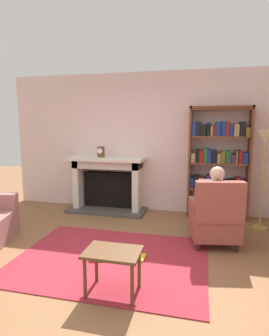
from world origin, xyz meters
The scene contains 11 objects.
ground centered at (0.00, 0.00, 0.00)m, with size 14.00×14.00×0.00m, color brown.
back_wall centered at (0.00, 2.55, 1.35)m, with size 5.60×0.10×2.70m, color beige.
area_rug centered at (0.00, 0.30, 0.01)m, with size 2.40×1.80×0.01m, color #9F2633.
fireplace centered at (-0.70, 2.30, 0.57)m, with size 1.53×0.64×1.08m.
mantel_clock centered at (-0.80, 2.20, 1.18)m, with size 0.14×0.14×0.20m.
bookshelf centered at (1.40, 2.33, 1.00)m, with size 1.08×0.32×2.03m.
armchair_reading centered at (1.31, 1.02, 0.42)m, with size 0.75×0.73×0.97m.
seated_reader centered at (1.29, 1.13, 0.62)m, with size 0.42×0.58×1.14m.
side_table centered at (0.25, -0.38, 0.39)m, with size 0.56×0.39×0.46m.
scattered_books centered at (0.08, 0.35, 0.03)m, with size 0.70×0.40×0.03m.
floor_lamp centered at (2.06, 1.88, 1.37)m, with size 0.32×0.32×1.62m.
Camera 1 is at (1.07, -2.87, 1.71)m, focal length 29.71 mm.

